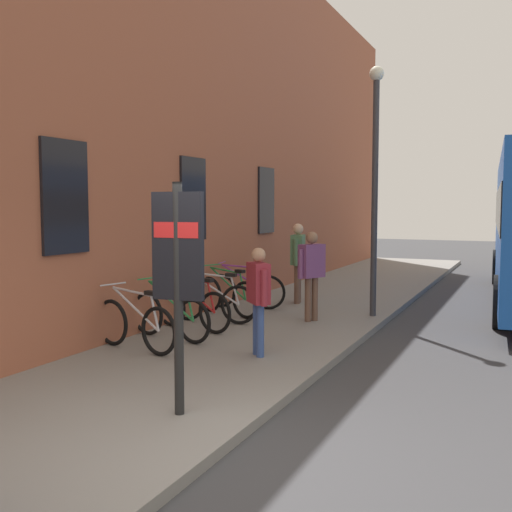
{
  "coord_description": "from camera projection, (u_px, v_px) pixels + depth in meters",
  "views": [
    {
      "loc": [
        -4.55,
        -2.48,
        2.29
      ],
      "look_at": [
        2.62,
        0.82,
        1.61
      ],
      "focal_mm": 42.15,
      "sensor_mm": 36.0,
      "label": 1
    }
  ],
  "objects": [
    {
      "name": "ground",
      "position": [
        433.0,
        338.0,
        10.36
      ],
      "size": [
        60.0,
        60.0,
        0.0
      ],
      "primitive_type": "plane",
      "color": "#38383A"
    },
    {
      "name": "bicycle_end_of_row",
      "position": [
        244.0,
        290.0,
        12.56
      ],
      "size": [
        0.54,
        1.75,
        0.97
      ],
      "color": "black",
      "rests_on": "sidewalk_pavement"
    },
    {
      "name": "bicycle_mid_rack",
      "position": [
        213.0,
        302.0,
        11.07
      ],
      "size": [
        0.48,
        1.77,
        0.97
      ],
      "color": "black",
      "rests_on": "sidewalk_pavement"
    },
    {
      "name": "street_lamp",
      "position": [
        375.0,
        168.0,
        11.53
      ],
      "size": [
        0.28,
        0.28,
        4.79
      ],
      "color": "#333338",
      "rests_on": "sidewalk_pavement"
    },
    {
      "name": "transit_info_sign",
      "position": [
        178.0,
        261.0,
        6.11
      ],
      "size": [
        0.14,
        0.56,
        2.4
      ],
      "color": "black",
      "rests_on": "sidewalk_pavement"
    },
    {
      "name": "sidewalk_pavement",
      "position": [
        319.0,
        306.0,
        13.31
      ],
      "size": [
        24.0,
        3.5,
        0.12
      ],
      "primitive_type": "cube",
      "color": "gray",
      "rests_on": "ground"
    },
    {
      "name": "pedestrian_near_bus",
      "position": [
        258.0,
        290.0,
        8.57
      ],
      "size": [
        0.48,
        0.47,
        1.56
      ],
      "color": "#334C8C",
      "rests_on": "sidewalk_pavement"
    },
    {
      "name": "pedestrian_by_facade",
      "position": [
        298.0,
        255.0,
        13.21
      ],
      "size": [
        0.66,
        0.34,
        1.76
      ],
      "color": "brown",
      "rests_on": "sidewalk_pavement"
    },
    {
      "name": "bicycle_leaning_wall",
      "position": [
        192.0,
        308.0,
        10.39
      ],
      "size": [
        0.58,
        1.74,
        0.97
      ],
      "color": "black",
      "rests_on": "sidewalk_pavement"
    },
    {
      "name": "bicycle_beside_lamp",
      "position": [
        170.0,
        316.0,
        9.67
      ],
      "size": [
        0.57,
        1.74,
        0.97
      ],
      "color": "black",
      "rests_on": "sidewalk_pavement"
    },
    {
      "name": "bicycle_by_door",
      "position": [
        227.0,
        296.0,
        11.8
      ],
      "size": [
        0.72,
        1.68,
        0.97
      ],
      "color": "black",
      "rests_on": "sidewalk_pavement"
    },
    {
      "name": "bicycle_nearest_sign",
      "position": [
        135.0,
        325.0,
        8.92
      ],
      "size": [
        0.58,
        1.74,
        0.97
      ],
      "color": "black",
      "rests_on": "sidewalk_pavement"
    },
    {
      "name": "pedestrian_crossing_street",
      "position": [
        312.0,
        267.0,
        11.15
      ],
      "size": [
        0.57,
        0.44,
        1.67
      ],
      "color": "brown",
      "rests_on": "sidewalk_pavement"
    },
    {
      "name": "station_facade",
      "position": [
        254.0,
        124.0,
        14.7
      ],
      "size": [
        22.0,
        0.65,
        8.54
      ],
      "color": "#9E563D",
      "rests_on": "ground"
    }
  ]
}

